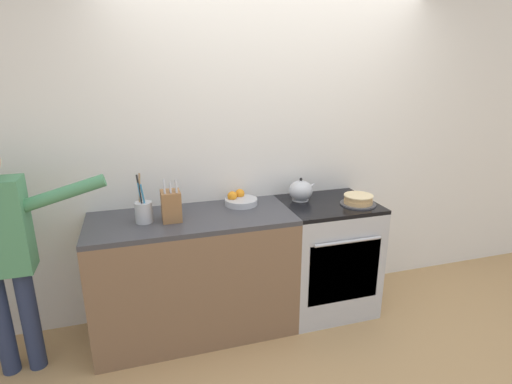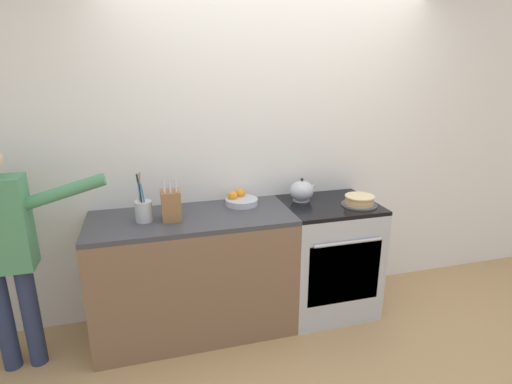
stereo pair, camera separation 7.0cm
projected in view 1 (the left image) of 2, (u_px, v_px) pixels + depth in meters
The scene contains 10 objects.
ground_plane at pixel (298, 335), 3.02m from camera, with size 16.00×16.00×0.00m, color tan.
wall_back at pixel (272, 150), 3.23m from camera, with size 8.00×0.04×2.60m.
counter_cabinet at pixel (194, 275), 2.97m from camera, with size 1.45×0.62×0.92m.
stove_range at pixel (326, 256), 3.27m from camera, with size 0.71×0.65×0.92m.
layer_cake at pixel (358, 200), 3.08m from camera, with size 0.27×0.27×0.08m.
tea_kettle at pixel (301, 191), 3.17m from camera, with size 0.23×0.19×0.19m.
knife_block at pixel (171, 206), 2.74m from camera, with size 0.13×0.15×0.30m.
utensil_crock at pixel (144, 211), 2.71m from camera, with size 0.12×0.12×0.34m.
fruit_bowl at pixel (240, 200), 3.08m from camera, with size 0.25×0.25×0.11m.
person_baker at pixel (3, 246), 2.43m from camera, with size 0.89×0.20×1.51m.
Camera 1 is at (-1.06, -2.36, 1.93)m, focal length 28.00 mm.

